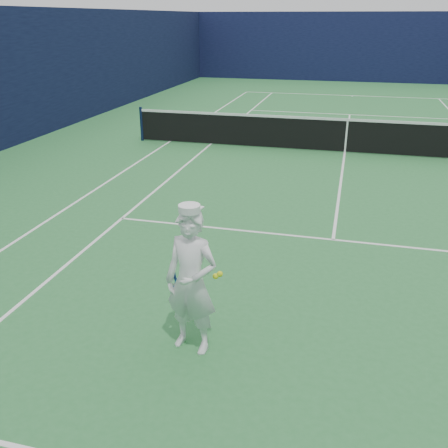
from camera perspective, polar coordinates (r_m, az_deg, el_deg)
name	(u,v)px	position (r m, az deg, el deg)	size (l,w,h in m)	color
ground	(345,153)	(15.23, 13.63, 7.90)	(80.00, 80.00, 0.00)	#2B7338
court_markings	(345,153)	(15.23, 13.63, 7.92)	(11.03, 23.83, 0.01)	white
windscreen_fence	(351,83)	(14.87, 14.35, 15.37)	(20.12, 36.12, 4.00)	#0E1235
tennis_net	(346,134)	(15.11, 13.82, 9.94)	(12.88, 0.09, 1.07)	#141E4C
tennis_player	(191,282)	(5.76, -3.75, -6.59)	(0.75, 0.59, 1.83)	white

